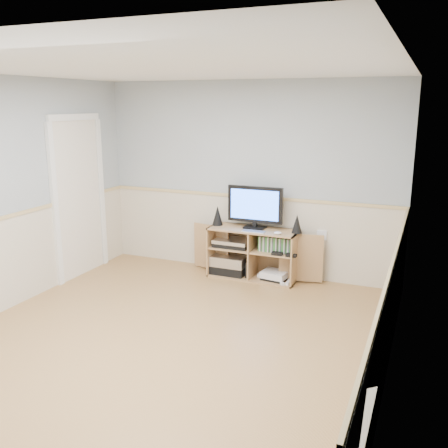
{
  "coord_description": "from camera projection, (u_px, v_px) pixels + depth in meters",
  "views": [
    {
      "loc": [
        2.2,
        -3.81,
        2.21
      ],
      "look_at": [
        0.1,
        1.2,
        0.89
      ],
      "focal_mm": 40.0,
      "sensor_mm": 36.0,
      "label": 1
    }
  ],
  "objects": [
    {
      "name": "keyboard",
      "position": [
        254.0,
        231.0,
        6.2
      ],
      "size": [
        0.29,
        0.12,
        0.01
      ],
      "primitive_type": "cube",
      "rotation": [
        0.0,
        0.0,
        0.03
      ],
      "color": "white",
      "rests_on": "media_cabinet"
    },
    {
      "name": "speaker_right",
      "position": [
        297.0,
        224.0,
        6.13
      ],
      "size": [
        0.13,
        0.13,
        0.23
      ],
      "primitive_type": "cone",
      "color": "black",
      "rests_on": "media_cabinet"
    },
    {
      "name": "media_cabinet",
      "position": [
        254.0,
        252.0,
        6.47
      ],
      "size": [
        1.78,
        0.43,
        0.65
      ],
      "color": "#AB7F55",
      "rests_on": "floor"
    },
    {
      "name": "monitor",
      "position": [
        255.0,
        206.0,
        6.32
      ],
      "size": [
        0.72,
        0.18,
        0.54
      ],
      "color": "black",
      "rests_on": "media_cabinet"
    },
    {
      "name": "game_consoles",
      "position": [
        274.0,
        275.0,
        6.36
      ],
      "size": [
        0.46,
        0.3,
        0.11
      ],
      "color": "white",
      "rests_on": "media_cabinet"
    },
    {
      "name": "wall_outlet",
      "position": [
        322.0,
        235.0,
        6.25
      ],
      "size": [
        0.12,
        0.03,
        0.12
      ],
      "primitive_type": "cube",
      "color": "white",
      "rests_on": "wall_back"
    },
    {
      "name": "speaker_left",
      "position": [
        218.0,
        216.0,
        6.52
      ],
      "size": [
        0.14,
        0.14,
        0.25
      ],
      "primitive_type": "cone",
      "color": "black",
      "rests_on": "media_cabinet"
    },
    {
      "name": "room",
      "position": [
        163.0,
        214.0,
        4.61
      ],
      "size": [
        4.04,
        4.54,
        2.54
      ],
      "color": "tan",
      "rests_on": "ground"
    },
    {
      "name": "game_cases",
      "position": [
        276.0,
        244.0,
        6.25
      ],
      "size": [
        0.42,
        0.13,
        0.19
      ],
      "primitive_type": "cube",
      "color": "#3F8C3F",
      "rests_on": "media_cabinet"
    },
    {
      "name": "av_components",
      "position": [
        231.0,
        259.0,
        6.56
      ],
      "size": [
        0.53,
        0.34,
        0.47
      ],
      "color": "black",
      "rests_on": "media_cabinet"
    },
    {
      "name": "mouse",
      "position": [
        278.0,
        233.0,
        6.08
      ],
      "size": [
        0.11,
        0.1,
        0.04
      ],
      "primitive_type": "ellipsoid",
      "rotation": [
        0.0,
        0.0,
        0.39
      ],
      "color": "white",
      "rests_on": "media_cabinet"
    }
  ]
}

